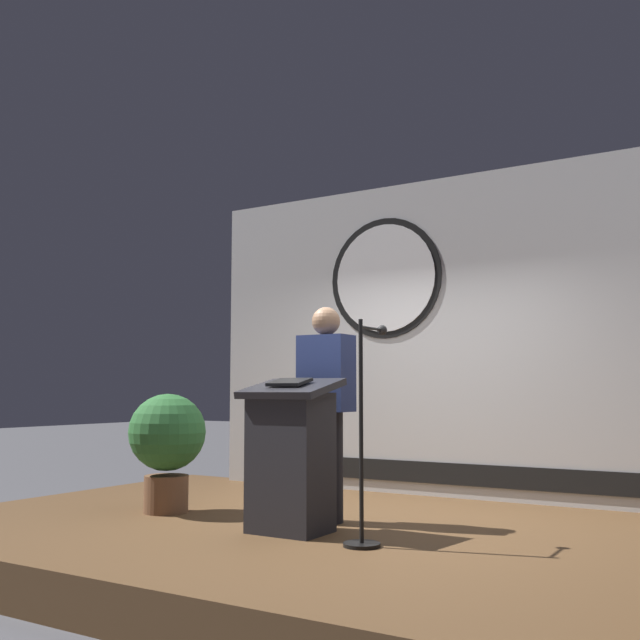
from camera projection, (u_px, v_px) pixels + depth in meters
ground_plane at (344, 569)px, 5.40m from camera, size 40.00×40.00×0.00m
stage_platform at (344, 548)px, 5.41m from camera, size 6.40×4.00×0.30m
banner_display at (437, 335)px, 7.15m from camera, size 4.97×0.12×3.04m
podium at (291, 456)px, 5.25m from camera, size 0.64×0.50×1.08m
speaker_person at (326, 411)px, 5.69m from camera, size 0.40×0.26×1.64m
microphone_stand at (364, 466)px, 4.82m from camera, size 0.24×0.47×1.46m
potted_plant at (167, 440)px, 6.12m from camera, size 0.63×0.63×0.97m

